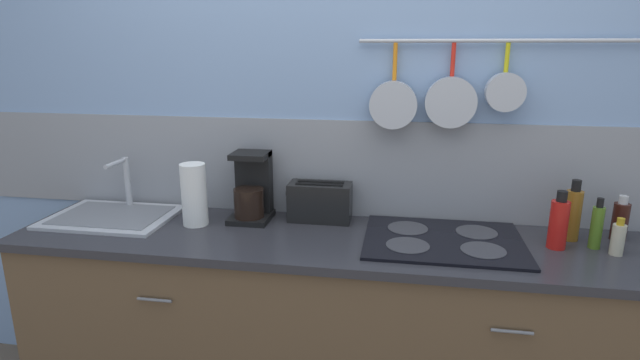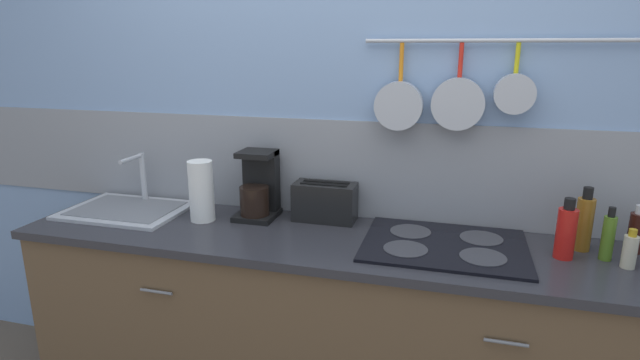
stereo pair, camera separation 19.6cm
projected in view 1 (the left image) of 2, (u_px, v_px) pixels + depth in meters
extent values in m
cube|color=#84A3CC|center=(345.00, 125.00, 2.22)|extent=(7.20, 0.06, 2.60)
cube|color=gray|center=(344.00, 167.00, 2.26)|extent=(7.20, 0.07, 0.44)
cylinder|color=#B7BABF|center=(516.00, 41.00, 1.96)|extent=(1.23, 0.02, 0.02)
cylinder|color=orange|center=(395.00, 62.00, 2.06)|extent=(0.02, 0.02, 0.15)
cylinder|color=#B7BABF|center=(393.00, 105.00, 2.07)|extent=(0.20, 0.07, 0.20)
cylinder|color=red|center=(453.00, 60.00, 2.02)|extent=(0.02, 0.02, 0.13)
cylinder|color=#B7BABF|center=(451.00, 102.00, 2.04)|extent=(0.21, 0.05, 0.21)
cylinder|color=gold|center=(507.00, 58.00, 1.98)|extent=(0.02, 0.02, 0.11)
cylinder|color=#B7BABF|center=(505.00, 92.00, 1.99)|extent=(0.15, 0.06, 0.15)
cube|color=brown|center=(333.00, 339.00, 2.13)|extent=(2.61, 0.53, 0.85)
cylinder|color=slate|center=(154.00, 300.00, 1.91)|extent=(0.14, 0.01, 0.01)
cylinder|color=slate|center=(512.00, 332.00, 1.69)|extent=(0.14, 0.01, 0.01)
cube|color=#2D2D33|center=(334.00, 242.00, 2.02)|extent=(2.65, 0.57, 0.03)
cube|color=#B7BABF|center=(112.00, 217.00, 2.24)|extent=(0.54, 0.40, 0.01)
cube|color=slate|center=(112.00, 215.00, 2.24)|extent=(0.46, 0.32, 0.00)
cylinder|color=#B7BABF|center=(128.00, 183.00, 2.35)|extent=(0.03, 0.03, 0.25)
cylinder|color=#B7BABF|center=(115.00, 163.00, 2.25)|extent=(0.02, 0.16, 0.02)
cylinder|color=white|center=(194.00, 195.00, 2.13)|extent=(0.11, 0.11, 0.27)
cube|color=black|center=(251.00, 217.00, 2.22)|extent=(0.17, 0.19, 0.02)
cube|color=black|center=(254.00, 183.00, 2.24)|extent=(0.16, 0.07, 0.30)
cylinder|color=black|center=(249.00, 203.00, 2.18)|extent=(0.13, 0.13, 0.13)
cube|color=black|center=(250.00, 155.00, 2.17)|extent=(0.16, 0.14, 0.02)
cube|color=black|center=(320.00, 202.00, 2.20)|extent=(0.27, 0.13, 0.17)
cube|color=black|center=(319.00, 184.00, 2.16)|extent=(0.21, 0.02, 0.00)
cube|color=black|center=(321.00, 182.00, 2.20)|extent=(0.21, 0.02, 0.00)
cube|color=black|center=(288.00, 193.00, 2.22)|extent=(0.02, 0.02, 0.02)
cube|color=black|center=(443.00, 240.00, 1.97)|extent=(0.62, 0.47, 0.01)
cylinder|color=#38383D|center=(408.00, 245.00, 1.90)|extent=(0.17, 0.17, 0.00)
cylinder|color=#38383D|center=(483.00, 250.00, 1.86)|extent=(0.17, 0.17, 0.00)
cylinder|color=#38383D|center=(408.00, 228.00, 2.09)|extent=(0.17, 0.17, 0.00)
cylinder|color=#38383D|center=(477.00, 232.00, 2.04)|extent=(0.17, 0.17, 0.00)
cylinder|color=red|center=(558.00, 225.00, 1.89)|extent=(0.07, 0.07, 0.19)
cylinder|color=black|center=(562.00, 196.00, 1.86)|extent=(0.04, 0.04, 0.04)
cylinder|color=#8C5919|center=(572.00, 215.00, 1.97)|extent=(0.06, 0.06, 0.20)
cylinder|color=black|center=(576.00, 185.00, 1.94)|extent=(0.04, 0.04, 0.04)
cylinder|color=#4C721E|center=(596.00, 228.00, 1.90)|extent=(0.04, 0.04, 0.16)
cylinder|color=black|center=(600.00, 203.00, 1.87)|extent=(0.02, 0.02, 0.04)
cylinder|color=#BFB799|center=(618.00, 240.00, 1.84)|extent=(0.05, 0.05, 0.12)
cylinder|color=#B28C19|center=(621.00, 222.00, 1.82)|extent=(0.03, 0.03, 0.03)
cylinder|color=#33140F|center=(620.00, 222.00, 1.98)|extent=(0.06, 0.06, 0.15)
cylinder|color=beige|center=(624.00, 200.00, 1.96)|extent=(0.03, 0.03, 0.03)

